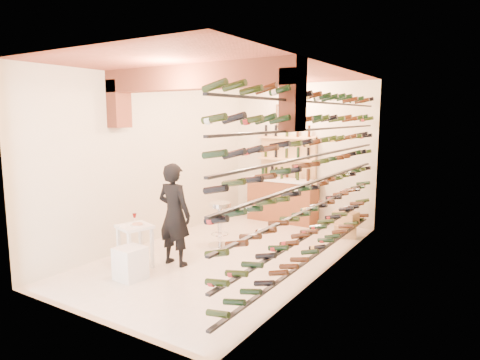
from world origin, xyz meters
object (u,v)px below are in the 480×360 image
(back_counter, at_px, (282,199))
(crate_lower, at_px, (345,231))
(wine_rack, at_px, (313,174))
(person, at_px, (174,215))
(tasting_table, at_px, (135,233))
(white_stool, at_px, (130,263))
(chrome_barstool, at_px, (220,221))

(back_counter, bearing_deg, crate_lower, -17.48)
(wine_rack, relative_size, crate_lower, 12.91)
(person, bearing_deg, wine_rack, -155.23)
(back_counter, distance_m, tasting_table, 4.11)
(wine_rack, bearing_deg, crate_lower, 93.55)
(person, bearing_deg, tasting_table, 44.54)
(wine_rack, bearing_deg, tasting_table, -150.17)
(wine_rack, bearing_deg, back_counter, 124.66)
(back_counter, distance_m, crate_lower, 1.83)
(wine_rack, relative_size, white_stool, 11.50)
(person, bearing_deg, back_counter, -93.60)
(tasting_table, relative_size, white_stool, 1.73)
(crate_lower, bearing_deg, person, -121.50)
(chrome_barstool, bearing_deg, tasting_table, -107.33)
(tasting_table, xyz_separation_m, crate_lower, (2.33, 3.52, -0.45))
(wine_rack, xyz_separation_m, crate_lower, (-0.13, 2.11, -1.42))
(back_counter, bearing_deg, wine_rack, -55.34)
(back_counter, bearing_deg, person, -92.90)
(back_counter, xyz_separation_m, chrome_barstool, (-0.12, -2.41, -0.04))
(tasting_table, distance_m, white_stool, 0.60)
(person, height_order, chrome_barstool, person)
(person, bearing_deg, chrome_barstool, -93.89)
(wine_rack, relative_size, tasting_table, 6.64)
(wine_rack, xyz_separation_m, back_counter, (-1.83, 2.65, -1.02))
(person, relative_size, crate_lower, 3.85)
(wine_rack, distance_m, chrome_barstool, 2.23)
(chrome_barstool, relative_size, crate_lower, 1.92)
(tasting_table, bearing_deg, person, 62.66)
(back_counter, height_order, person, person)
(chrome_barstool, height_order, crate_lower, chrome_barstool)
(back_counter, distance_m, white_stool, 4.48)
(tasting_table, bearing_deg, chrome_barstool, 90.09)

